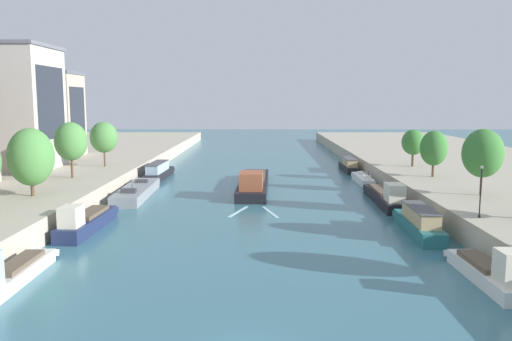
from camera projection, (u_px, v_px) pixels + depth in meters
quay_left at (20, 174)px, 80.12m from camera, size 36.00×170.00×2.42m
quay_right at (494, 175)px, 79.53m from camera, size 36.00×170.00×2.42m
barge_midriver at (253, 183)px, 73.40m from camera, size 4.54×23.49×3.42m
wake_behind_barge at (254, 212)px, 59.15m from camera, size 5.60×5.97×0.03m
moored_boat_left_midway at (9, 273)px, 35.47m from camera, size 1.99×11.43×3.18m
moored_boat_left_end at (86, 221)px, 50.42m from camera, size 2.67×12.31×3.18m
moored_boat_left_downstream at (137, 191)px, 68.59m from camera, size 3.84×16.91×2.41m
moored_boat_left_lone at (158, 172)px, 83.80m from camera, size 2.87×13.62×2.68m
moored_boat_right_end at (489, 271)px, 35.91m from camera, size 2.08×10.44×3.17m
moored_boat_right_midway at (419, 222)px, 49.31m from camera, size 2.48×11.75×2.68m
moored_boat_right_far at (386, 196)px, 63.53m from camera, size 2.80×15.62×3.19m
moored_boat_right_second at (363, 179)px, 79.65m from camera, size 1.96×10.54×2.19m
moored_boat_right_upstream at (349, 166)px, 92.64m from camera, size 2.12×11.08×2.39m
tree_left_distant at (31, 157)px, 55.15m from camera, size 4.76×4.76×7.20m
tree_left_by_lamp at (71, 141)px, 67.94m from camera, size 4.20×4.20×7.25m
tree_left_third at (104, 137)px, 79.54m from camera, size 4.14×4.14×6.81m
tree_right_past_mid at (483, 153)px, 55.47m from camera, size 4.27×4.27×7.09m
tree_right_nearest at (434, 148)px, 69.04m from camera, size 3.59×3.59×6.12m
tree_right_by_lamp at (413, 142)px, 79.75m from camera, size 3.48×3.48×5.64m
lamppost_right_bank at (481, 189)px, 45.14m from camera, size 0.28×0.28×4.54m
building_left_far_end at (1, 107)px, 76.74m from camera, size 15.33×12.59×18.02m
building_left_tall at (49, 114)px, 94.18m from camera, size 10.69×9.53×15.05m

